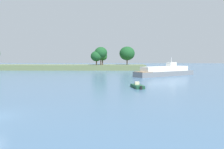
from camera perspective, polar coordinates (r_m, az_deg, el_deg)
treeline_island at (r=103.69m, az=-14.40°, el=2.65°), size 77.03×12.77×9.73m
white_riverboat at (r=68.64m, az=12.28°, el=0.71°), size 18.35×15.09×5.11m
fishing_skiff at (r=40.73m, az=5.96°, el=-2.73°), size 2.19×4.45×1.01m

